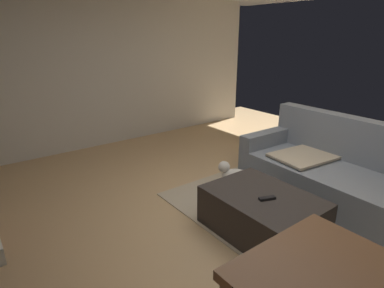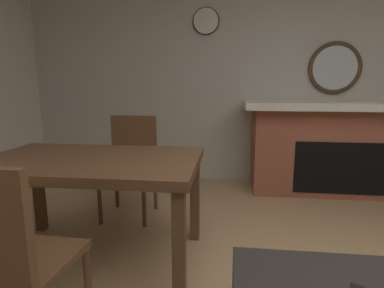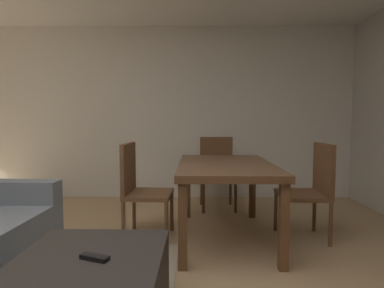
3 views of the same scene
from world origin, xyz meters
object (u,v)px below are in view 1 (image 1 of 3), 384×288
(couch, at_px, (342,176))
(ottoman_coffee_table, at_px, (262,214))
(tv_remote, at_px, (267,198))
(small_dog, at_px, (236,175))

(couch, xyz_separation_m, ottoman_coffee_table, (-0.13, -1.23, -0.11))
(couch, bearing_deg, tv_remote, -92.19)
(couch, distance_m, ottoman_coffee_table, 1.24)
(tv_remote, relative_size, small_dog, 0.34)
(ottoman_coffee_table, bearing_deg, small_dog, 150.05)
(ottoman_coffee_table, relative_size, small_dog, 2.25)
(small_dog, bearing_deg, tv_remote, -29.83)
(couch, relative_size, ottoman_coffee_table, 2.17)
(ottoman_coffee_table, relative_size, tv_remote, 6.68)
(couch, bearing_deg, ottoman_coffee_table, -95.93)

